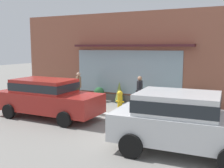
{
  "coord_description": "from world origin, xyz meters",
  "views": [
    {
      "loc": [
        5.43,
        -10.42,
        3.02
      ],
      "look_at": [
        -0.27,
        1.2,
        1.21
      ],
      "focal_mm": 43.15,
      "sensor_mm": 36.0,
      "label": 1
    }
  ],
  "objects_px": {
    "pedestrian_with_handbag": "(139,90)",
    "potted_plant_doorstep": "(157,102)",
    "potted_plant_window_right": "(119,93)",
    "potted_plant_window_center": "(200,100)",
    "potted_plant_trailing_edge": "(99,94)",
    "fire_hydrant": "(120,101)",
    "pedestrian_passerby": "(79,85)",
    "potted_plant_low_front": "(55,89)",
    "parked_car_silver": "(182,119)",
    "potted_plant_by_entrance": "(173,103)",
    "parked_car_red": "(47,96)"
  },
  "relations": [
    {
      "from": "potted_plant_window_center",
      "to": "fire_hydrant",
      "type": "bearing_deg",
      "value": -156.1
    },
    {
      "from": "potted_plant_window_right",
      "to": "potted_plant_trailing_edge",
      "type": "xyz_separation_m",
      "value": [
        -1.17,
        -0.14,
        -0.13
      ]
    },
    {
      "from": "potted_plant_window_right",
      "to": "pedestrian_with_handbag",
      "type": "bearing_deg",
      "value": -32.84
    },
    {
      "from": "pedestrian_with_handbag",
      "to": "potted_plant_window_right",
      "type": "distance_m",
      "value": 1.84
    },
    {
      "from": "parked_car_silver",
      "to": "pedestrian_with_handbag",
      "type": "bearing_deg",
      "value": 120.44
    },
    {
      "from": "parked_car_silver",
      "to": "potted_plant_doorstep",
      "type": "distance_m",
      "value": 6.09
    },
    {
      "from": "parked_car_silver",
      "to": "potted_plant_window_right",
      "type": "relative_size",
      "value": 3.61
    },
    {
      "from": "potted_plant_trailing_edge",
      "to": "pedestrian_passerby",
      "type": "bearing_deg",
      "value": -141.37
    },
    {
      "from": "fire_hydrant",
      "to": "parked_car_red",
      "type": "relative_size",
      "value": 0.21
    },
    {
      "from": "potted_plant_doorstep",
      "to": "potted_plant_window_right",
      "type": "bearing_deg",
      "value": -177.64
    },
    {
      "from": "pedestrian_passerby",
      "to": "potted_plant_trailing_edge",
      "type": "distance_m",
      "value": 1.24
    },
    {
      "from": "fire_hydrant",
      "to": "pedestrian_passerby",
      "type": "height_order",
      "value": "pedestrian_passerby"
    },
    {
      "from": "parked_car_red",
      "to": "pedestrian_passerby",
      "type": "bearing_deg",
      "value": 99.55
    },
    {
      "from": "pedestrian_passerby",
      "to": "potted_plant_doorstep",
      "type": "height_order",
      "value": "pedestrian_passerby"
    },
    {
      "from": "pedestrian_with_handbag",
      "to": "potted_plant_doorstep",
      "type": "relative_size",
      "value": 4.02
    },
    {
      "from": "pedestrian_passerby",
      "to": "parked_car_red",
      "type": "xyz_separation_m",
      "value": [
        0.54,
        -3.26,
        -0.03
      ]
    },
    {
      "from": "parked_car_silver",
      "to": "potted_plant_window_center",
      "type": "relative_size",
      "value": 4.62
    },
    {
      "from": "parked_car_red",
      "to": "parked_car_silver",
      "type": "relative_size",
      "value": 1.11
    },
    {
      "from": "pedestrian_with_handbag",
      "to": "parked_car_red",
      "type": "relative_size",
      "value": 0.35
    },
    {
      "from": "pedestrian_passerby",
      "to": "parked_car_silver",
      "type": "bearing_deg",
      "value": -174.85
    },
    {
      "from": "pedestrian_with_handbag",
      "to": "parked_car_red",
      "type": "distance_m",
      "value": 4.35
    },
    {
      "from": "parked_car_red",
      "to": "parked_car_silver",
      "type": "distance_m",
      "value": 6.11
    },
    {
      "from": "potted_plant_trailing_edge",
      "to": "fire_hydrant",
      "type": "bearing_deg",
      "value": -37.49
    },
    {
      "from": "potted_plant_trailing_edge",
      "to": "potted_plant_low_front",
      "type": "bearing_deg",
      "value": -176.46
    },
    {
      "from": "potted_plant_window_right",
      "to": "potted_plant_low_front",
      "type": "height_order",
      "value": "potted_plant_window_right"
    },
    {
      "from": "potted_plant_low_front",
      "to": "potted_plant_trailing_edge",
      "type": "relative_size",
      "value": 1.31
    },
    {
      "from": "potted_plant_low_front",
      "to": "potted_plant_window_center",
      "type": "xyz_separation_m",
      "value": [
        8.27,
        0.2,
        0.03
      ]
    },
    {
      "from": "parked_car_red",
      "to": "potted_plant_doorstep",
      "type": "distance_m",
      "value": 5.58
    },
    {
      "from": "parked_car_silver",
      "to": "pedestrian_passerby",
      "type": "bearing_deg",
      "value": 141.78
    },
    {
      "from": "potted_plant_doorstep",
      "to": "potted_plant_low_front",
      "type": "bearing_deg",
      "value": -176.23
    },
    {
      "from": "potted_plant_window_right",
      "to": "potted_plant_doorstep",
      "type": "height_order",
      "value": "potted_plant_window_right"
    },
    {
      "from": "potted_plant_doorstep",
      "to": "potted_plant_by_entrance",
      "type": "distance_m",
      "value": 0.97
    },
    {
      "from": "potted_plant_trailing_edge",
      "to": "potted_plant_by_entrance",
      "type": "xyz_separation_m",
      "value": [
        4.16,
        -0.12,
        -0.11
      ]
    },
    {
      "from": "fire_hydrant",
      "to": "potted_plant_low_front",
      "type": "relative_size",
      "value": 0.92
    },
    {
      "from": "pedestrian_passerby",
      "to": "fire_hydrant",
      "type": "bearing_deg",
      "value": -154.98
    },
    {
      "from": "potted_plant_by_entrance",
      "to": "pedestrian_passerby",
      "type": "bearing_deg",
      "value": -173.45
    },
    {
      "from": "potted_plant_low_front",
      "to": "potted_plant_by_entrance",
      "type": "distance_m",
      "value": 7.07
    },
    {
      "from": "potted_plant_window_center",
      "to": "potted_plant_by_entrance",
      "type": "relative_size",
      "value": 1.59
    },
    {
      "from": "fire_hydrant",
      "to": "potted_plant_low_front",
      "type": "distance_m",
      "value": 5.02
    },
    {
      "from": "parked_car_silver",
      "to": "potted_plant_by_entrance",
      "type": "height_order",
      "value": "parked_car_silver"
    },
    {
      "from": "potted_plant_window_right",
      "to": "potted_plant_low_front",
      "type": "xyz_separation_m",
      "value": [
        -4.07,
        -0.32,
        -0.06
      ]
    },
    {
      "from": "pedestrian_passerby",
      "to": "potted_plant_doorstep",
      "type": "bearing_deg",
      "value": -126.73
    },
    {
      "from": "pedestrian_with_handbag",
      "to": "potted_plant_window_center",
      "type": "bearing_deg",
      "value": 104.27
    },
    {
      "from": "potted_plant_window_center",
      "to": "potted_plant_trailing_edge",
      "type": "xyz_separation_m",
      "value": [
        -5.36,
        -0.02,
        -0.1
      ]
    },
    {
      "from": "parked_car_silver",
      "to": "potted_plant_window_center",
      "type": "bearing_deg",
      "value": 90.01
    },
    {
      "from": "potted_plant_trailing_edge",
      "to": "potted_plant_by_entrance",
      "type": "height_order",
      "value": "potted_plant_trailing_edge"
    },
    {
      "from": "fire_hydrant",
      "to": "potted_plant_low_front",
      "type": "height_order",
      "value": "potted_plant_low_front"
    },
    {
      "from": "potted_plant_window_center",
      "to": "potted_plant_by_entrance",
      "type": "distance_m",
      "value": 1.23
    },
    {
      "from": "potted_plant_low_front",
      "to": "potted_plant_window_center",
      "type": "height_order",
      "value": "potted_plant_low_front"
    },
    {
      "from": "potted_plant_by_entrance",
      "to": "potted_plant_doorstep",
      "type": "bearing_deg",
      "value": 158.64
    }
  ]
}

